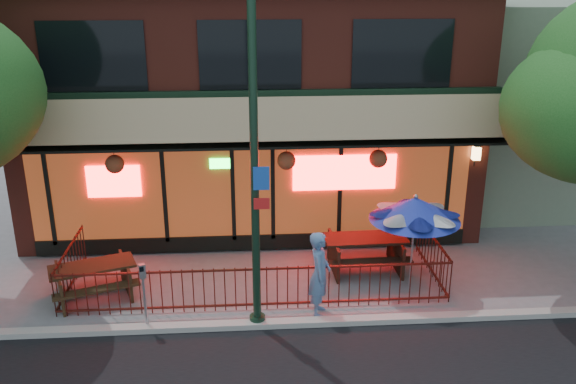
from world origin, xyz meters
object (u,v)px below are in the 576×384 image
picnic_table_right (365,248)px  parking_meter_near (144,285)px  patio_umbrella (415,209)px  pedestrian (320,274)px  street_light (255,179)px  picnic_table_left (93,276)px

picnic_table_right → parking_meter_near: (-4.89, -2.32, 0.43)m
patio_umbrella → parking_meter_near: size_ratio=1.58×
picnic_table_right → parking_meter_near: parking_meter_near is taller
pedestrian → parking_meter_near: 3.56m
street_light → parking_meter_near: (-2.24, 0.00, -2.17)m
patio_umbrella → pedestrian: size_ratio=1.22×
pedestrian → picnic_table_right: bearing=-24.3°
picnic_table_right → pedestrian: bearing=-124.3°
picnic_table_right → parking_meter_near: bearing=-154.7°
parking_meter_near → picnic_table_left: bearing=133.7°
street_light → parking_meter_near: bearing=179.9°
patio_umbrella → pedestrian: patio_umbrella is taller
picnic_table_left → pedestrian: bearing=-12.4°
patio_umbrella → parking_meter_near: patio_umbrella is taller
picnic_table_left → picnic_table_right: (6.24, 0.91, 0.04)m
picnic_table_left → pedestrian: size_ratio=1.17×
street_light → pedestrian: bearing=14.5°
pedestrian → parking_meter_near: (-3.54, -0.34, 0.05)m
picnic_table_left → parking_meter_near: (1.35, -1.41, 0.47)m
street_light → picnic_table_left: street_light is taller
picnic_table_left → patio_umbrella: size_ratio=0.95×
street_light → pedestrian: street_light is taller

